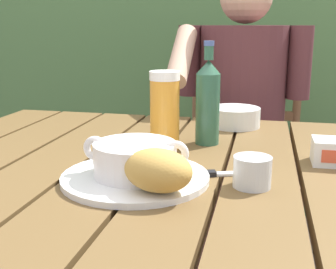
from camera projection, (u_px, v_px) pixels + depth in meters
The scene contains 12 objects.
dining_table at pixel (190, 198), 0.99m from camera, with size 1.37×0.97×0.72m.
hedge_backdrop at pixel (226, 16), 2.56m from camera, with size 4.12×0.82×2.60m.
chair_near_diner at pixel (242, 156), 1.90m from camera, with size 0.49×0.48×0.98m.
person_eating at pixel (240, 107), 1.64m from camera, with size 0.48×0.47×1.22m.
serving_plate at pixel (135, 177), 0.86m from camera, with size 0.29×0.29×0.01m.
soup_bowl at pixel (135, 158), 0.85m from camera, with size 0.21×0.16×0.07m.
bread_roll at pixel (158, 170), 0.77m from camera, with size 0.15×0.13×0.08m.
beer_glass at pixel (165, 110), 1.06m from camera, with size 0.07×0.07×0.19m.
beer_bottle at pixel (208, 101), 1.10m from camera, with size 0.06×0.06×0.26m.
water_glass_small at pixel (252, 172), 0.82m from camera, with size 0.07×0.07×0.06m.
table_knife at pixel (214, 174), 0.89m from camera, with size 0.15×0.07×0.01m.
diner_bowl at pixel (235, 117), 1.31m from camera, with size 0.15×0.15×0.06m.
Camera 1 is at (0.15, -0.92, 1.02)m, focal length 47.35 mm.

